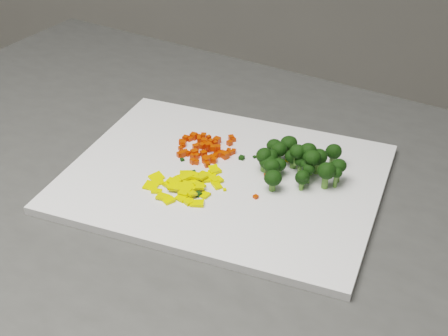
% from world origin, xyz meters
% --- Properties ---
extents(cutting_board, '(0.45, 0.38, 0.01)m').
position_xyz_m(cutting_board, '(0.35, 0.11, 0.91)').
color(cutting_board, white).
rests_on(cutting_board, counter_block).
extents(carrot_pile, '(0.09, 0.09, 0.03)m').
position_xyz_m(carrot_pile, '(0.31, 0.16, 0.92)').
color(carrot_pile, red).
rests_on(carrot_pile, cutting_board).
extents(pepper_pile, '(0.10, 0.10, 0.01)m').
position_xyz_m(pepper_pile, '(0.31, 0.07, 0.92)').
color(pepper_pile, yellow).
rests_on(pepper_pile, cutting_board).
extents(broccoli_pile, '(0.11, 0.11, 0.05)m').
position_xyz_m(broccoli_pile, '(0.44, 0.12, 0.94)').
color(broccoli_pile, black).
rests_on(broccoli_pile, cutting_board).
extents(carrot_cube_0, '(0.01, 0.01, 0.01)m').
position_xyz_m(carrot_cube_0, '(0.29, 0.16, 0.91)').
color(carrot_cube_0, red).
rests_on(carrot_cube_0, carrot_pile).
extents(carrot_cube_1, '(0.01, 0.01, 0.01)m').
position_xyz_m(carrot_cube_1, '(0.32, 0.18, 0.92)').
color(carrot_cube_1, red).
rests_on(carrot_cube_1, carrot_pile).
extents(carrot_cube_2, '(0.01, 0.01, 0.01)m').
position_xyz_m(carrot_cube_2, '(0.31, 0.15, 0.91)').
color(carrot_cube_2, red).
rests_on(carrot_cube_2, carrot_pile).
extents(carrot_cube_3, '(0.01, 0.01, 0.01)m').
position_xyz_m(carrot_cube_3, '(0.30, 0.14, 0.91)').
color(carrot_cube_3, red).
rests_on(carrot_cube_3, carrot_pile).
extents(carrot_cube_4, '(0.01, 0.01, 0.01)m').
position_xyz_m(carrot_cube_4, '(0.30, 0.15, 0.92)').
color(carrot_cube_4, red).
rests_on(carrot_cube_4, carrot_pile).
extents(carrot_cube_5, '(0.01, 0.01, 0.01)m').
position_xyz_m(carrot_cube_5, '(0.31, 0.16, 0.92)').
color(carrot_cube_5, red).
rests_on(carrot_cube_5, carrot_pile).
extents(carrot_cube_6, '(0.01, 0.01, 0.01)m').
position_xyz_m(carrot_cube_6, '(0.30, 0.13, 0.91)').
color(carrot_cube_6, red).
rests_on(carrot_cube_6, carrot_pile).
extents(carrot_cube_7, '(0.01, 0.01, 0.01)m').
position_xyz_m(carrot_cube_7, '(0.32, 0.15, 0.92)').
color(carrot_cube_7, red).
rests_on(carrot_cube_7, carrot_pile).
extents(carrot_cube_8, '(0.01, 0.01, 0.01)m').
position_xyz_m(carrot_cube_8, '(0.31, 0.17, 0.91)').
color(carrot_cube_8, red).
rests_on(carrot_cube_8, carrot_pile).
extents(carrot_cube_9, '(0.01, 0.01, 0.01)m').
position_xyz_m(carrot_cube_9, '(0.27, 0.18, 0.91)').
color(carrot_cube_9, red).
rests_on(carrot_cube_9, carrot_pile).
extents(carrot_cube_10, '(0.01, 0.01, 0.01)m').
position_xyz_m(carrot_cube_10, '(0.31, 0.16, 0.92)').
color(carrot_cube_10, red).
rests_on(carrot_cube_10, carrot_pile).
extents(carrot_cube_11, '(0.01, 0.01, 0.01)m').
position_xyz_m(carrot_cube_11, '(0.31, 0.16, 0.92)').
color(carrot_cube_11, red).
rests_on(carrot_cube_11, carrot_pile).
extents(carrot_cube_12, '(0.01, 0.01, 0.01)m').
position_xyz_m(carrot_cube_12, '(0.32, 0.13, 0.91)').
color(carrot_cube_12, red).
rests_on(carrot_cube_12, carrot_pile).
extents(carrot_cube_13, '(0.01, 0.01, 0.01)m').
position_xyz_m(carrot_cube_13, '(0.34, 0.15, 0.92)').
color(carrot_cube_13, red).
rests_on(carrot_cube_13, carrot_pile).
extents(carrot_cube_14, '(0.01, 0.01, 0.01)m').
position_xyz_m(carrot_cube_14, '(0.28, 0.18, 0.91)').
color(carrot_cube_14, red).
rests_on(carrot_cube_14, carrot_pile).
extents(carrot_cube_15, '(0.01, 0.01, 0.01)m').
position_xyz_m(carrot_cube_15, '(0.28, 0.14, 0.91)').
color(carrot_cube_15, red).
rests_on(carrot_cube_15, carrot_pile).
extents(carrot_cube_16, '(0.01, 0.01, 0.01)m').
position_xyz_m(carrot_cube_16, '(0.33, 0.16, 0.92)').
color(carrot_cube_16, red).
rests_on(carrot_cube_16, carrot_pile).
extents(carrot_cube_17, '(0.01, 0.01, 0.01)m').
position_xyz_m(carrot_cube_17, '(0.30, 0.18, 0.92)').
color(carrot_cube_17, red).
rests_on(carrot_cube_17, carrot_pile).
extents(carrot_cube_18, '(0.01, 0.01, 0.01)m').
position_xyz_m(carrot_cube_18, '(0.34, 0.20, 0.91)').
color(carrot_cube_18, red).
rests_on(carrot_cube_18, carrot_pile).
extents(carrot_cube_19, '(0.01, 0.01, 0.01)m').
position_xyz_m(carrot_cube_19, '(0.32, 0.18, 0.91)').
color(carrot_cube_19, red).
rests_on(carrot_cube_19, carrot_pile).
extents(carrot_cube_20, '(0.01, 0.01, 0.01)m').
position_xyz_m(carrot_cube_20, '(0.34, 0.18, 0.91)').
color(carrot_cube_20, red).
rests_on(carrot_cube_20, carrot_pile).
extents(carrot_cube_21, '(0.01, 0.01, 0.01)m').
position_xyz_m(carrot_cube_21, '(0.32, 0.13, 0.91)').
color(carrot_cube_21, red).
rests_on(carrot_cube_21, carrot_pile).
extents(carrot_cube_22, '(0.01, 0.01, 0.01)m').
position_xyz_m(carrot_cube_22, '(0.27, 0.16, 0.91)').
color(carrot_cube_22, red).
rests_on(carrot_cube_22, carrot_pile).
extents(carrot_cube_23, '(0.01, 0.01, 0.01)m').
position_xyz_m(carrot_cube_23, '(0.30, 0.17, 0.91)').
color(carrot_cube_23, red).
rests_on(carrot_cube_23, carrot_pile).
extents(carrot_cube_24, '(0.01, 0.01, 0.01)m').
position_xyz_m(carrot_cube_24, '(0.27, 0.17, 0.91)').
color(carrot_cube_24, red).
rests_on(carrot_cube_24, carrot_pile).
extents(carrot_cube_25, '(0.01, 0.01, 0.01)m').
position_xyz_m(carrot_cube_25, '(0.31, 0.17, 0.92)').
color(carrot_cube_25, red).
rests_on(carrot_cube_25, carrot_pile).
extents(carrot_cube_26, '(0.01, 0.01, 0.01)m').
position_xyz_m(carrot_cube_26, '(0.34, 0.16, 0.91)').
color(carrot_cube_26, red).
rests_on(carrot_cube_26, carrot_pile).
extents(carrot_cube_27, '(0.01, 0.01, 0.01)m').
position_xyz_m(carrot_cube_27, '(0.32, 0.17, 0.92)').
color(carrot_cube_27, red).
rests_on(carrot_cube_27, carrot_pile).
extents(carrot_cube_28, '(0.01, 0.01, 0.01)m').
position_xyz_m(carrot_cube_28, '(0.32, 0.17, 0.91)').
color(carrot_cube_28, red).
rests_on(carrot_cube_28, carrot_pile).
extents(carrot_cube_29, '(0.01, 0.01, 0.01)m').
position_xyz_m(carrot_cube_29, '(0.32, 0.12, 0.91)').
color(carrot_cube_29, red).
rests_on(carrot_cube_29, carrot_pile).
extents(carrot_cube_30, '(0.01, 0.01, 0.01)m').
position_xyz_m(carrot_cube_30, '(0.34, 0.16, 0.91)').
color(carrot_cube_30, red).
rests_on(carrot_cube_30, carrot_pile).
extents(carrot_cube_31, '(0.01, 0.01, 0.01)m').
position_xyz_m(carrot_cube_31, '(0.29, 0.19, 0.91)').
color(carrot_cube_31, red).
rests_on(carrot_cube_31, carrot_pile).
extents(carrot_cube_32, '(0.01, 0.01, 0.01)m').
position_xyz_m(carrot_cube_32, '(0.34, 0.19, 0.91)').
color(carrot_cube_32, red).
rests_on(carrot_cube_32, carrot_pile).
extents(carrot_cube_33, '(0.01, 0.01, 0.01)m').
position_xyz_m(carrot_cube_33, '(0.32, 0.14, 0.91)').
color(carrot_cube_33, red).
rests_on(carrot_cube_33, carrot_pile).
extents(carrot_cube_34, '(0.01, 0.01, 0.01)m').
position_xyz_m(carrot_cube_34, '(0.30, 0.14, 0.91)').
color(carrot_cube_34, red).
rests_on(carrot_cube_34, carrot_pile).
extents(carrot_cube_35, '(0.01, 0.01, 0.01)m').
position_xyz_m(carrot_cube_35, '(0.31, 0.16, 0.91)').
color(carrot_cube_35, red).
rests_on(carrot_cube_35, carrot_pile).
extents(carrot_cube_36, '(0.01, 0.01, 0.01)m').
position_xyz_m(carrot_cube_36, '(0.30, 0.18, 0.92)').
color(carrot_cube_36, red).
rests_on(carrot_cube_36, carrot_pile).
extents(carrot_cube_37, '(0.01, 0.01, 0.01)m').
position_xyz_m(carrot_cube_37, '(0.28, 0.14, 0.91)').
color(carrot_cube_37, red).
rests_on(carrot_cube_37, carrot_pile).
extents(carrot_cube_38, '(0.01, 0.01, 0.01)m').
position_xyz_m(carrot_cube_38, '(0.32, 0.13, 0.92)').
color(carrot_cube_38, red).
rests_on(carrot_cube_38, carrot_pile).
extents(carrot_cube_39, '(0.01, 0.01, 0.01)m').
position_xyz_m(carrot_cube_39, '(0.27, 0.16, 0.91)').
color(carrot_cube_39, red).
rests_on(carrot_cube_39, carrot_pile).
extents(carrot_cube_40, '(0.01, 0.01, 0.01)m').
position_xyz_m(carrot_cube_40, '(0.33, 0.16, 0.91)').
color(carrot_cube_40, red).
rests_on(carrot_cube_40, carrot_pile).
extents(carrot_cube_41, '(0.01, 0.01, 0.01)m').
position_xyz_m(carrot_cube_41, '(0.29, 0.14, 0.91)').
color(carrot_cube_41, red).
rests_on(carrot_cube_41, carrot_pile).
extents(carrot_cube_42, '(0.01, 0.01, 0.01)m').
position_xyz_m(carrot_cube_42, '(0.28, 0.18, 0.91)').
color(carrot_cube_42, red).
rests_on(carrot_cube_42, carrot_pile).
extents(carrot_cube_43, '(0.01, 0.01, 0.01)m').
position_xyz_m(carrot_cube_43, '(0.28, 0.14, 0.91)').
color(carrot_cube_43, red).
rests_on(carrot_cube_43, carrot_pile).
extents(carrot_cube_44, '(0.01, 0.01, 0.01)m').
position_xyz_m(carrot_cube_44, '(0.30, 0.13, 0.91)').
color(carrot_cube_44, red).
rests_on(carrot_cube_44, carrot_pile).
extents(carrot_cube_45, '(0.01, 0.01, 0.01)m').
position_xyz_m(carrot_cube_45, '(0.32, 0.14, 0.91)').
color(carrot_cube_45, red).
rests_on(carrot_cube_45, carrot_pile).
extents(carrot_cube_46, '(0.01, 0.01, 0.01)m').
position_xyz_m(carrot_cube_46, '(0.32, 0.18, 0.91)').
color(carrot_cube_46, red).
rests_on(carrot_cube_46, carrot_pile).
extents(carrot_cube_47, '(0.01, 0.01, 0.01)m').
position_xyz_m(carrot_cube_47, '(0.28, 0.19, 0.92)').
color(carrot_cube_47, red).
rests_on(carrot_cube_47, carrot_pile).
extents(carrot_cube_48, '(0.01, 0.01, 0.01)m').
position_xyz_m(carrot_cube_48, '(0.32, 0.17, 0.92)').
color(carrot_cube_48, red).
rests_on(carrot_cube_48, carrot_pile).
extents(carrot_cube_49, '(0.01, 0.01, 0.01)m').
position_xyz_m(carrot_cube_49, '(0.33, 0.15, 0.91)').
color(carrot_cube_49, red).
rests_on(carrot_cube_49, carrot_pile).
extents(carrot_cube_50, '(0.01, 0.01, 0.01)m').
position_xyz_m(carrot_cube_50, '(0.35, 0.16, 0.91)').
color(carrot_cube_50, red).
rests_on(carrot_cube_50, carrot_pile).
extents(carrot_cube_51, '(0.01, 0.01, 0.01)m').
position_xyz_m(carrot_cube_51, '(0.33, 0.14, 0.91)').
color(carrot_cube_51, red).
rests_on(carrot_cube_51, carrot_pile).
extents(carrot_cube_52, '(0.01, 0.01, 0.01)m').
position_xyz_m(carrot_cube_52, '(0.28, 0.17, 0.91)').
color(carrot_cube_52, red).
rests_on(carrot_cube_52, carrot_pile).
extents(carrot_cube_53, '(0.01, 0.01, 0.01)m').
position_xyz_m(carrot_cube_53, '(0.30, 0.14, 0.91)').
color(carrot_cube_53, red).
rests_on(carrot_cube_53, carrot_pile).
extents(carrot_cube_54, '(0.01, 0.01, 0.01)m').
position_xyz_m(carrot_cube_54, '(0.31, 0.18, 0.92)').
color(carrot_cube_54, red).
rests_on(carrot_cube_54, carrot_pile).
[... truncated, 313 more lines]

